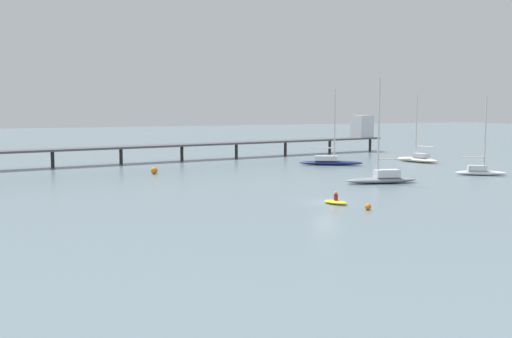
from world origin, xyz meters
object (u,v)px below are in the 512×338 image
object	(u,v)px
mooring_buoy_outer	(368,207)
sailboat_white	(480,170)
mooring_buoy_inner	(154,170)
dinghy_yellow	(336,202)
pier	(246,139)
sailboat_navy	(330,161)
sailboat_cream	(418,158)
sailboat_gray	(382,177)

from	to	relation	value
mooring_buoy_outer	sailboat_white	bearing A→B (deg)	29.80
mooring_buoy_inner	dinghy_yellow	bearing A→B (deg)	-73.59
pier	mooring_buoy_inner	world-z (taller)	pier
pier	sailboat_navy	size ratio (longest dim) A/B	7.33
pier	sailboat_navy	bearing A→B (deg)	-69.73
pier	sailboat_navy	xyz separation A→B (m)	(6.29, -17.04, -2.48)
sailboat_cream	dinghy_yellow	world-z (taller)	sailboat_cream
sailboat_navy	sailboat_white	world-z (taller)	sailboat_navy
sailboat_cream	mooring_buoy_outer	size ratio (longest dim) A/B	18.97
sailboat_gray	dinghy_yellow	bearing A→B (deg)	-139.88
dinghy_yellow	mooring_buoy_outer	world-z (taller)	dinghy_yellow
mooring_buoy_outer	mooring_buoy_inner	distance (m)	34.97
pier	sailboat_gray	distance (m)	37.54
pier	mooring_buoy_outer	world-z (taller)	pier
mooring_buoy_outer	mooring_buoy_inner	bearing A→B (deg)	106.08
sailboat_cream	sailboat_white	world-z (taller)	sailboat_cream
sailboat_white	dinghy_yellow	bearing A→B (deg)	-157.02
sailboat_navy	mooring_buoy_outer	size ratio (longest dim) A/B	20.44
mooring_buoy_outer	dinghy_yellow	bearing A→B (deg)	103.36
sailboat_gray	mooring_buoy_inner	world-z (taller)	sailboat_gray
sailboat_cream	sailboat_navy	bearing A→B (deg)	174.47
sailboat_cream	mooring_buoy_outer	bearing A→B (deg)	-133.70
sailboat_navy	dinghy_yellow	size ratio (longest dim) A/B	4.27
sailboat_gray	mooring_buoy_outer	bearing A→B (deg)	-129.18
sailboat_white	pier	bearing A→B (deg)	115.18
sailboat_cream	dinghy_yellow	xyz separation A→B (m)	(-32.57, -29.46, -0.41)
dinghy_yellow	mooring_buoy_inner	distance (m)	31.17
sailboat_gray	sailboat_navy	bearing A→B (deg)	75.43
sailboat_white	mooring_buoy_inner	xyz separation A→B (m)	(-37.14, 17.88, -0.22)
sailboat_cream	dinghy_yellow	bearing A→B (deg)	-137.87
sailboat_cream	sailboat_white	xyz separation A→B (m)	(-4.24, -17.44, 0.04)
pier	mooring_buoy_outer	xyz separation A→B (m)	(-10.58, -51.63, -2.88)
mooring_buoy_outer	mooring_buoy_inner	world-z (taller)	mooring_buoy_inner
pier	dinghy_yellow	distance (m)	49.37
sailboat_white	dinghy_yellow	xyz separation A→B (m)	(-28.34, -12.02, -0.44)
sailboat_navy	mooring_buoy_inner	distance (m)	26.57
pier	sailboat_cream	size ratio (longest dim) A/B	7.90
pier	sailboat_gray	size ratio (longest dim) A/B	6.92
sailboat_white	dinghy_yellow	distance (m)	30.78
pier	sailboat_cream	xyz separation A→B (m)	(21.12, -18.47, -2.52)
dinghy_yellow	pier	bearing A→B (deg)	76.56
sailboat_white	mooring_buoy_outer	distance (m)	31.64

